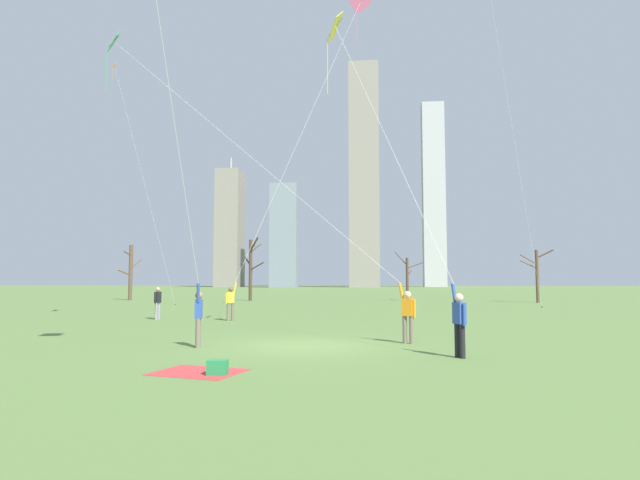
% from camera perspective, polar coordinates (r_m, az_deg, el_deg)
% --- Properties ---
extents(ground_plane, '(400.00, 400.00, 0.00)m').
position_cam_1_polar(ground_plane, '(15.96, -1.93, -11.44)').
color(ground_plane, '#5B7A3D').
extents(kite_flyer_midfield_left_blue, '(0.31, 5.19, 10.67)m').
position_cam_1_polar(kite_flyer_midfield_left_blue, '(15.18, -13.83, -2.51)').
color(kite_flyer_midfield_left_blue, '#726656').
rests_on(kite_flyer_midfield_left_blue, ground).
extents(kite_flyer_foreground_left_pink, '(7.34, 6.72, 20.02)m').
position_cam_1_polar(kite_flyer_foreground_left_pink, '(27.45, -5.65, 2.79)').
color(kite_flyer_foreground_left_pink, '#726656').
rests_on(kite_flyer_foreground_left_pink, ground).
extents(kite_flyer_foreground_right_green, '(13.86, 7.34, 13.98)m').
position_cam_1_polar(kite_flyer_foreground_right_green, '(18.33, -0.85, 1.66)').
color(kite_flyer_foreground_right_green, '#726656').
rests_on(kite_flyer_foreground_right_green, ground).
extents(kite_flyer_midfield_center_yellow, '(3.92, 6.71, 12.37)m').
position_cam_1_polar(kite_flyer_midfield_center_yellow, '(15.26, 10.50, 2.16)').
color(kite_flyer_midfield_center_yellow, black).
rests_on(kite_flyer_midfield_center_yellow, ground).
extents(bystander_far_off_by_trees, '(0.26, 0.50, 1.62)m').
position_cam_1_polar(bystander_far_off_by_trees, '(27.78, -17.26, -6.40)').
color(bystander_far_off_by_trees, gray).
rests_on(bystander_far_off_by_trees, ground).
extents(distant_kite_low_near_trees_white, '(2.32, 5.19, 27.14)m').
position_cam_1_polar(distant_kite_low_near_trees_white, '(50.33, 18.38, 22.22)').
color(distant_kite_low_near_trees_white, white).
rests_on(distant_kite_low_near_trees_white, ground).
extents(distant_kite_high_overhead_orange, '(7.50, 3.09, 21.69)m').
position_cam_1_polar(distant_kite_high_overhead_orange, '(51.07, -20.69, 14.15)').
color(distant_kite_high_overhead_orange, orange).
rests_on(distant_kite_high_overhead_orange, ground).
extents(picnic_spot, '(2.09, 1.81, 0.31)m').
position_cam_1_polar(picnic_spot, '(11.47, -11.98, -13.63)').
color(picnic_spot, '#CC3838').
rests_on(picnic_spot, ground).
extents(bare_tree_right_of_center, '(2.39, 2.48, 6.18)m').
position_cam_1_polar(bare_tree_right_of_center, '(51.90, -7.51, -2.87)').
color(bare_tree_right_of_center, '#4C3828').
rests_on(bare_tree_right_of_center, ground).
extents(bare_tree_far_right_edge, '(1.88, 2.32, 5.57)m').
position_cam_1_polar(bare_tree_far_right_edge, '(56.27, -19.95, -3.27)').
color(bare_tree_far_right_edge, brown).
rests_on(bare_tree_far_right_edge, ground).
extents(bare_tree_center, '(3.12, 1.30, 4.75)m').
position_cam_1_polar(bare_tree_center, '(50.63, 22.58, -3.42)').
color(bare_tree_center, brown).
rests_on(bare_tree_center, ground).
extents(bare_tree_left_of_center, '(2.75, 1.61, 4.89)m').
position_cam_1_polar(bare_tree_left_of_center, '(52.65, 9.49, -4.04)').
color(bare_tree_left_of_center, '#4C3828').
rests_on(bare_tree_left_of_center, ground).
extents(skyline_tall_tower, '(7.62, 10.42, 41.98)m').
position_cam_1_polar(skyline_tall_tower, '(171.38, -9.78, 1.24)').
color(skyline_tall_tower, gray).
rests_on(skyline_tall_tower, ground).
extents(skyline_mid_tower_right, '(7.18, 5.07, 60.55)m').
position_cam_1_polar(skyline_mid_tower_right, '(175.89, 12.27, 4.91)').
color(skyline_mid_tower_right, '#B2B2B7').
rests_on(skyline_mid_tower_right, ground).
extents(skyline_mid_tower_left, '(9.21, 9.12, 69.41)m').
position_cam_1_polar(skyline_mid_tower_left, '(163.90, 4.81, 7.08)').
color(skyline_mid_tower_left, gray).
rests_on(skyline_mid_tower_left, ground).
extents(skyline_wide_slab, '(8.01, 5.12, 30.75)m').
position_cam_1_polar(skyline_wide_slab, '(155.40, -3.95, 0.50)').
color(skyline_wide_slab, gray).
rests_on(skyline_wide_slab, ground).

